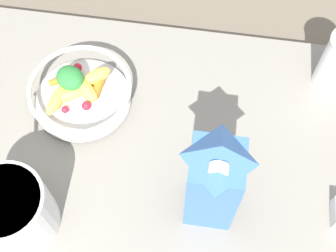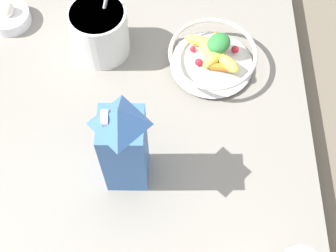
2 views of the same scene
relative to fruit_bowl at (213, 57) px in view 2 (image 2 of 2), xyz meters
The scene contains 6 objects.
ground_plane 0.34m from the fruit_bowl, 52.56° to the right, with size 6.00×6.00×0.00m, color #665B4C.
countertop 0.34m from the fruit_bowl, 52.56° to the right, with size 0.96×0.96×0.05m.
fruit_bowl is the anchor object (origin of this frame).
milk_carton 0.35m from the fruit_bowl, 33.44° to the right, with size 0.08×0.08×0.26m.
yogurt_tub 0.27m from the fruit_bowl, 100.53° to the right, with size 0.13×0.13×0.24m.
garlic_bowl 0.52m from the fruit_bowl, 104.61° to the right, with size 0.10×0.10×0.06m.
Camera 2 is at (0.46, 0.17, 0.96)m, focal length 50.00 mm.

